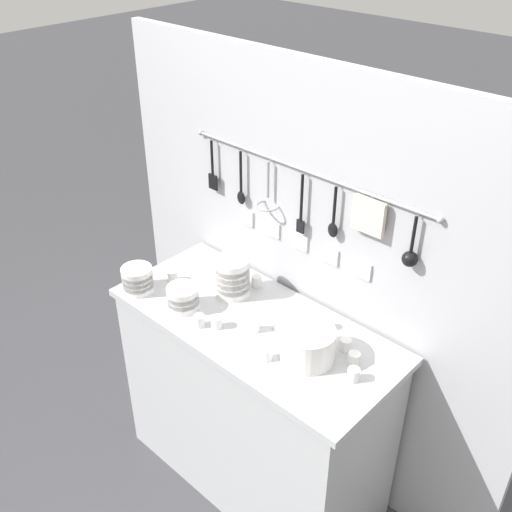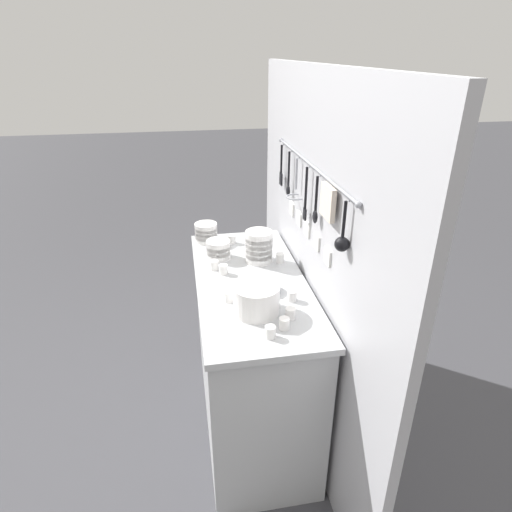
{
  "view_description": "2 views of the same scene",
  "coord_description": "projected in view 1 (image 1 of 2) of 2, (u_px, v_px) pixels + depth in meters",
  "views": [
    {
      "loc": [
        1.29,
        -1.37,
        2.43
      ],
      "look_at": [
        -0.01,
        0.02,
        1.22
      ],
      "focal_mm": 42.0,
      "sensor_mm": 36.0,
      "label": 1
    },
    {
      "loc": [
        1.84,
        -0.3,
        1.96
      ],
      "look_at": [
        0.07,
        0.02,
        1.09
      ],
      "focal_mm": 30.0,
      "sensor_mm": 36.0,
      "label": 2
    }
  ],
  "objects": [
    {
      "name": "cup_mid_row",
      "position": [
        267.0,
        354.0,
        2.19
      ],
      "size": [
        0.04,
        0.04,
        0.05
      ],
      "color": "white",
      "rests_on": "counter"
    },
    {
      "name": "steel_mixing_bowl",
      "position": [
        289.0,
        325.0,
        2.35
      ],
      "size": [
        0.12,
        0.12,
        0.03
      ],
      "color": "#93969E",
      "rests_on": "counter"
    },
    {
      "name": "cup_centre",
      "position": [
        199.0,
        321.0,
        2.36
      ],
      "size": [
        0.04,
        0.04,
        0.05
      ],
      "color": "white",
      "rests_on": "counter"
    },
    {
      "name": "ground_plane",
      "position": [
        254.0,
        472.0,
        2.89
      ],
      "size": [
        20.0,
        20.0,
        0.0
      ],
      "primitive_type": "plane",
      "color": "#424247"
    },
    {
      "name": "bowl_stack_back_corner",
      "position": [
        183.0,
        298.0,
        2.44
      ],
      "size": [
        0.13,
        0.13,
        0.1
      ],
      "color": "white",
      "rests_on": "counter"
    },
    {
      "name": "cup_edge_far",
      "position": [
        354.0,
        359.0,
        2.17
      ],
      "size": [
        0.04,
        0.04,
        0.05
      ],
      "color": "white",
      "rests_on": "counter"
    },
    {
      "name": "back_wall",
      "position": [
        303.0,
        283.0,
        2.57
      ],
      "size": [
        2.02,
        0.11,
        1.91
      ],
      "color": "#B2B2B7",
      "rests_on": "ground"
    },
    {
      "name": "cup_front_left",
      "position": [
        256.0,
        281.0,
        2.59
      ],
      "size": [
        0.04,
        0.04,
        0.05
      ],
      "color": "white",
      "rests_on": "counter"
    },
    {
      "name": "cup_back_right",
      "position": [
        353.0,
        375.0,
        2.1
      ],
      "size": [
        0.04,
        0.04,
        0.05
      ],
      "color": "white",
      "rests_on": "counter"
    },
    {
      "name": "bowl_stack_wide_centre",
      "position": [
        137.0,
        279.0,
        2.55
      ],
      "size": [
        0.13,
        0.13,
        0.11
      ],
      "color": "white",
      "rests_on": "counter"
    },
    {
      "name": "bowl_stack_short_front",
      "position": [
        232.0,
        277.0,
        2.51
      ],
      "size": [
        0.15,
        0.15,
        0.17
      ],
      "color": "white",
      "rests_on": "counter"
    },
    {
      "name": "cup_beside_plates",
      "position": [
        323.0,
        323.0,
        2.34
      ],
      "size": [
        0.04,
        0.04,
        0.05
      ],
      "color": "white",
      "rests_on": "counter"
    },
    {
      "name": "counter",
      "position": [
        254.0,
        403.0,
        2.64
      ],
      "size": [
        1.22,
        0.54,
        0.93
      ],
      "color": "#B7BABC",
      "rests_on": "ground"
    },
    {
      "name": "cup_back_left",
      "position": [
        346.0,
        345.0,
        2.24
      ],
      "size": [
        0.04,
        0.04,
        0.05
      ],
      "color": "white",
      "rests_on": "counter"
    },
    {
      "name": "plate_stack",
      "position": [
        308.0,
        344.0,
        2.18
      ],
      "size": [
        0.2,
        0.2,
        0.13
      ],
      "color": "white",
      "rests_on": "counter"
    },
    {
      "name": "cup_by_caddy",
      "position": [
        254.0,
        325.0,
        2.33
      ],
      "size": [
        0.04,
        0.04,
        0.05
      ],
      "color": "white",
      "rests_on": "counter"
    },
    {
      "name": "cup_edge_near",
      "position": [
        173.0,
        276.0,
        2.62
      ],
      "size": [
        0.04,
        0.04,
        0.05
      ],
      "color": "white",
      "rests_on": "counter"
    },
    {
      "name": "cup_front_right",
      "position": [
        217.0,
        322.0,
        2.35
      ],
      "size": [
        0.04,
        0.04,
        0.05
      ],
      "color": "white",
      "rests_on": "counter"
    }
  ]
}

